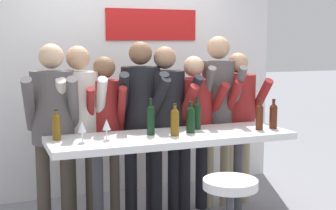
# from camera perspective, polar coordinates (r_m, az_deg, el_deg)

# --- Properties ---
(back_wall) EXTENTS (3.77, 0.12, 2.87)m
(back_wall) POSITION_cam_1_polar(r_m,az_deg,el_deg) (5.48, -5.22, 4.39)
(back_wall) COLOR white
(back_wall) RESTS_ON ground_plane
(tasting_table) EXTENTS (2.17, 0.67, 0.94)m
(tasting_table) POSITION_cam_1_polar(r_m,az_deg,el_deg) (4.18, 0.50, -5.49)
(tasting_table) COLOR white
(tasting_table) RESTS_ON ground_plane
(bar_stool) EXTENTS (0.43, 0.43, 0.73)m
(bar_stool) POSITION_cam_1_polar(r_m,az_deg,el_deg) (3.64, 7.55, -12.63)
(bar_stool) COLOR #333338
(bar_stool) RESTS_ON ground_plane
(person_far_left) EXTENTS (0.54, 0.63, 1.73)m
(person_far_left) POSITION_cam_1_polar(r_m,az_deg,el_deg) (4.37, -13.83, -1.47)
(person_far_left) COLOR #473D33
(person_far_left) RESTS_ON ground_plane
(person_left) EXTENTS (0.48, 0.58, 1.72)m
(person_left) POSITION_cam_1_polar(r_m,az_deg,el_deg) (4.49, -10.75, -1.28)
(person_left) COLOR #473D33
(person_left) RESTS_ON ground_plane
(person_center_left) EXTENTS (0.41, 0.53, 1.62)m
(person_center_left) POSITION_cam_1_polar(r_m,az_deg,el_deg) (4.51, -7.67, -1.75)
(person_center_left) COLOR #473D33
(person_center_left) RESTS_ON ground_plane
(person_center) EXTENTS (0.53, 0.63, 1.76)m
(person_center) POSITION_cam_1_polar(r_m,az_deg,el_deg) (4.61, -3.31, -0.60)
(person_center) COLOR black
(person_center) RESTS_ON ground_plane
(person_center_right) EXTENTS (0.54, 0.63, 1.71)m
(person_center_right) POSITION_cam_1_polar(r_m,az_deg,el_deg) (4.64, -0.31, -0.95)
(person_center_right) COLOR black
(person_center_right) RESTS_ON ground_plane
(person_right) EXTENTS (0.51, 0.59, 1.61)m
(person_right) POSITION_cam_1_polar(r_m,az_deg,el_deg) (4.78, 3.18, -1.47)
(person_right) COLOR black
(person_right) RESTS_ON ground_plane
(person_far_right) EXTENTS (0.46, 0.59, 1.81)m
(person_far_right) POSITION_cam_1_polar(r_m,az_deg,el_deg) (4.90, 6.11, 0.48)
(person_far_right) COLOR gray
(person_far_right) RESTS_ON ground_plane
(person_rightmost) EXTENTS (0.49, 0.57, 1.64)m
(person_rightmost) POSITION_cam_1_polar(r_m,az_deg,el_deg) (5.04, 8.47, -0.86)
(person_rightmost) COLOR gray
(person_rightmost) RESTS_ON ground_plane
(wine_bottle_0) EXTENTS (0.07, 0.07, 0.29)m
(wine_bottle_0) POSITION_cam_1_polar(r_m,az_deg,el_deg) (4.42, 11.09, -1.29)
(wine_bottle_0) COLOR #4C1E0F
(wine_bottle_0) RESTS_ON tasting_table
(wine_bottle_1) EXTENTS (0.07, 0.07, 0.28)m
(wine_bottle_1) POSITION_cam_1_polar(r_m,az_deg,el_deg) (4.52, 12.73, -1.18)
(wine_bottle_1) COLOR #4C1E0F
(wine_bottle_1) RESTS_ON tasting_table
(wine_bottle_2) EXTENTS (0.08, 0.08, 0.28)m
(wine_bottle_2) POSITION_cam_1_polar(r_m,az_deg,el_deg) (4.20, 2.76, -1.62)
(wine_bottle_2) COLOR black
(wine_bottle_2) RESTS_ON tasting_table
(wine_bottle_3) EXTENTS (0.08, 0.08, 0.28)m
(wine_bottle_3) POSITION_cam_1_polar(r_m,az_deg,el_deg) (4.06, 0.86, -1.94)
(wine_bottle_3) COLOR brown
(wine_bottle_3) RESTS_ON tasting_table
(wine_bottle_4) EXTENTS (0.07, 0.07, 0.30)m
(wine_bottle_4) POSITION_cam_1_polar(r_m,az_deg,el_deg) (4.38, 3.55, -1.15)
(wine_bottle_4) COLOR black
(wine_bottle_4) RESTS_ON tasting_table
(wine_bottle_5) EXTENTS (0.07, 0.07, 0.26)m
(wine_bottle_5) POSITION_cam_1_polar(r_m,az_deg,el_deg) (4.00, -13.45, -2.47)
(wine_bottle_5) COLOR brown
(wine_bottle_5) RESTS_ON tasting_table
(wine_bottle_6) EXTENTS (0.07, 0.07, 0.33)m
(wine_bottle_6) POSITION_cam_1_polar(r_m,az_deg,el_deg) (4.09, -2.11, -1.65)
(wine_bottle_6) COLOR black
(wine_bottle_6) RESTS_ON tasting_table
(wine_glass_0) EXTENTS (0.07, 0.07, 0.18)m
(wine_glass_0) POSITION_cam_1_polar(r_m,az_deg,el_deg) (3.91, -7.50, -2.48)
(wine_glass_0) COLOR silver
(wine_glass_0) RESTS_ON tasting_table
(wine_glass_1) EXTENTS (0.07, 0.07, 0.18)m
(wine_glass_1) POSITION_cam_1_polar(r_m,az_deg,el_deg) (3.84, -10.44, -2.72)
(wine_glass_1) COLOR silver
(wine_glass_1) RESTS_ON tasting_table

